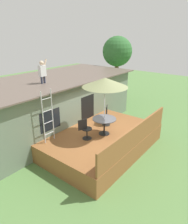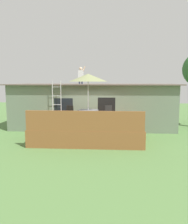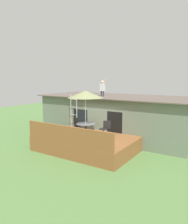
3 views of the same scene
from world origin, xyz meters
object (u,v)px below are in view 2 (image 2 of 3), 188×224
Objects in this scene: patio_umbrella at (88,78)px; person_figure at (81,74)px; patio_table at (88,113)px; step_ladder at (57,100)px; patio_chair_right at (106,114)px; patio_chair_left at (72,114)px.

person_figure reaches higher than patio_umbrella.
patio_umbrella is (-0.00, 0.00, 1.76)m from patio_table.
patio_table is 0.47× the size of step_ladder.
person_figure reaches higher than step_ladder.
step_ladder is at bearing -47.69° from patio_chair_right.
step_ladder is at bearing -126.18° from person_figure.
patio_chair_right is at bearing 29.91° from patio_umbrella.
patio_table is 2.44m from step_ladder.
patio_chair_left is at bearing 158.61° from patio_table.
step_ladder is at bearing 143.49° from patio_umbrella.
step_ladder reaches higher than patio_chair_right.
patio_umbrella is 2.76× the size of patio_chair_left.
step_ladder is (-1.92, 1.42, 0.51)m from patio_table.
patio_table is at bearing -76.45° from person_figure.
step_ladder is 1.98× the size of person_figure.
person_figure is (1.19, 1.62, 1.51)m from step_ladder.
patio_table is 1.76m from patio_umbrella.
patio_umbrella is 3.14m from person_figure.
patio_table is 1.13× the size of patio_chair_right.
patio_chair_left is at bearing 158.61° from patio_umbrella.
person_figure is at bearing -87.04° from patio_chair_right.
patio_table is 1.05m from patio_chair_right.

